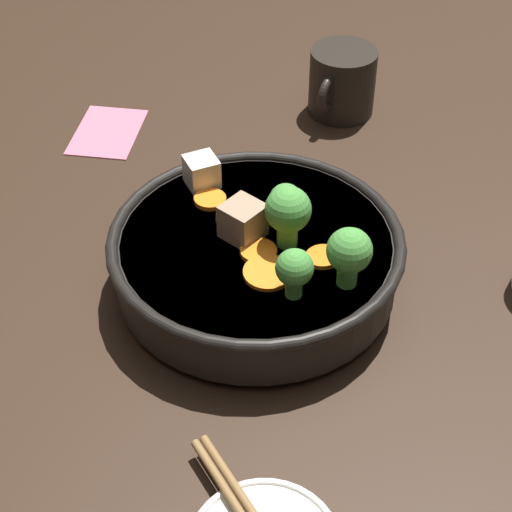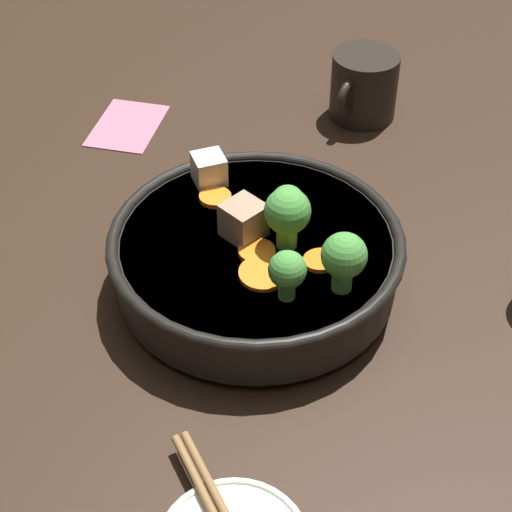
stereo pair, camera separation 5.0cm
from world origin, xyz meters
name	(u,v)px [view 1 (the left image)]	position (x,y,z in m)	size (l,w,h in m)	color
ground_plane	(256,287)	(0.00, 0.00, 0.00)	(3.00, 3.00, 0.00)	black
stirfry_bowl	(257,254)	(0.00, 0.00, 0.04)	(0.28, 0.28, 0.12)	black
dark_mug	(342,82)	(-0.34, -0.06, 0.04)	(0.11, 0.08, 0.08)	black
napkin	(107,131)	(-0.15, -0.29, 0.00)	(0.13, 0.11, 0.00)	#D16B84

